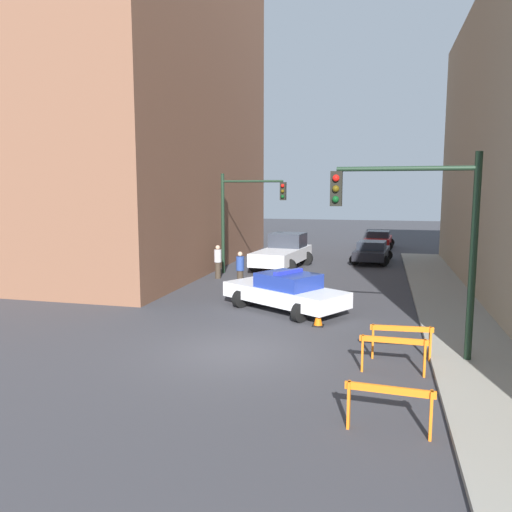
{
  "coord_description": "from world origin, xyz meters",
  "views": [
    {
      "loc": [
        3.68,
        -12.65,
        4.42
      ],
      "look_at": [
        -0.8,
        5.07,
        1.95
      ],
      "focal_mm": 35.0,
      "sensor_mm": 36.0,
      "label": 1
    }
  ],
  "objects_px": {
    "pedestrian_crossing": "(240,269)",
    "barrier_back": "(401,336)",
    "pedestrian_corner": "(218,261)",
    "white_truck": "(283,252)",
    "traffic_cone": "(318,316)",
    "barrier_front": "(389,401)",
    "traffic_light_near": "(425,224)",
    "parked_car_near": "(372,251)",
    "parked_car_mid": "(378,239)",
    "traffic_light_far": "(243,209)",
    "barrier_mid": "(393,349)",
    "police_car": "(285,291)"
  },
  "relations": [
    {
      "from": "white_truck",
      "to": "barrier_back",
      "type": "distance_m",
      "value": 15.38
    },
    {
      "from": "police_car",
      "to": "white_truck",
      "type": "xyz_separation_m",
      "value": [
        -1.99,
        9.77,
        0.18
      ]
    },
    {
      "from": "barrier_front",
      "to": "pedestrian_crossing",
      "type": "bearing_deg",
      "value": 117.33
    },
    {
      "from": "police_car",
      "to": "parked_car_mid",
      "type": "xyz_separation_m",
      "value": [
        3.1,
        20.82,
        -0.05
      ]
    },
    {
      "from": "barrier_mid",
      "to": "parked_car_near",
      "type": "bearing_deg",
      "value": 92.76
    },
    {
      "from": "parked_car_near",
      "to": "traffic_cone",
      "type": "distance_m",
      "value": 14.93
    },
    {
      "from": "pedestrian_crossing",
      "to": "barrier_front",
      "type": "xyz_separation_m",
      "value": [
        6.28,
        -12.15,
        -0.24
      ]
    },
    {
      "from": "barrier_back",
      "to": "traffic_cone",
      "type": "relative_size",
      "value": 2.44
    },
    {
      "from": "white_truck",
      "to": "pedestrian_crossing",
      "type": "relative_size",
      "value": 3.37
    },
    {
      "from": "pedestrian_crossing",
      "to": "barrier_back",
      "type": "bearing_deg",
      "value": -66.55
    },
    {
      "from": "white_truck",
      "to": "barrier_mid",
      "type": "bearing_deg",
      "value": -62.76
    },
    {
      "from": "barrier_front",
      "to": "barrier_back",
      "type": "distance_m",
      "value": 4.2
    },
    {
      "from": "white_truck",
      "to": "traffic_cone",
      "type": "height_order",
      "value": "white_truck"
    },
    {
      "from": "barrier_front",
      "to": "traffic_light_near",
      "type": "bearing_deg",
      "value": 79.16
    },
    {
      "from": "barrier_front",
      "to": "barrier_mid",
      "type": "relative_size",
      "value": 1.0
    },
    {
      "from": "police_car",
      "to": "barrier_front",
      "type": "distance_m",
      "value": 9.33
    },
    {
      "from": "pedestrian_corner",
      "to": "barrier_back",
      "type": "bearing_deg",
      "value": -70.21
    },
    {
      "from": "police_car",
      "to": "parked_car_near",
      "type": "height_order",
      "value": "police_car"
    },
    {
      "from": "traffic_light_far",
      "to": "police_car",
      "type": "height_order",
      "value": "traffic_light_far"
    },
    {
      "from": "barrier_back",
      "to": "police_car",
      "type": "bearing_deg",
      "value": 131.4
    },
    {
      "from": "pedestrian_crossing",
      "to": "barrier_back",
      "type": "xyz_separation_m",
      "value": [
        6.63,
        -7.97,
        -0.24
      ]
    },
    {
      "from": "parked_car_mid",
      "to": "traffic_cone",
      "type": "bearing_deg",
      "value": -90.74
    },
    {
      "from": "white_truck",
      "to": "barrier_back",
      "type": "height_order",
      "value": "white_truck"
    },
    {
      "from": "traffic_light_far",
      "to": "traffic_cone",
      "type": "xyz_separation_m",
      "value": [
        5.08,
        -9.11,
        -3.08
      ]
    },
    {
      "from": "white_truck",
      "to": "traffic_cone",
      "type": "relative_size",
      "value": 8.54
    },
    {
      "from": "pedestrian_corner",
      "to": "traffic_cone",
      "type": "height_order",
      "value": "pedestrian_corner"
    },
    {
      "from": "parked_car_mid",
      "to": "barrier_back",
      "type": "bearing_deg",
      "value": -84.66
    },
    {
      "from": "pedestrian_crossing",
      "to": "barrier_mid",
      "type": "height_order",
      "value": "pedestrian_crossing"
    },
    {
      "from": "pedestrian_crossing",
      "to": "police_car",
      "type": "bearing_deg",
      "value": -68.68
    },
    {
      "from": "police_car",
      "to": "pedestrian_crossing",
      "type": "bearing_deg",
      "value": 68.91
    },
    {
      "from": "traffic_light_near",
      "to": "pedestrian_crossing",
      "type": "height_order",
      "value": "traffic_light_near"
    },
    {
      "from": "parked_car_mid",
      "to": "pedestrian_corner",
      "type": "distance_m",
      "value": 16.93
    },
    {
      "from": "parked_car_mid",
      "to": "white_truck",
      "type": "bearing_deg",
      "value": -111.21
    },
    {
      "from": "police_car",
      "to": "traffic_cone",
      "type": "height_order",
      "value": "police_car"
    },
    {
      "from": "police_car",
      "to": "barrier_mid",
      "type": "xyz_separation_m",
      "value": [
        3.69,
        -5.54,
        -0.11
      ]
    },
    {
      "from": "traffic_light_far",
      "to": "traffic_light_near",
      "type": "bearing_deg",
      "value": -55.52
    },
    {
      "from": "traffic_light_near",
      "to": "traffic_light_far",
      "type": "relative_size",
      "value": 1.0
    },
    {
      "from": "police_car",
      "to": "barrier_front",
      "type": "xyz_separation_m",
      "value": [
        3.56,
        -8.63,
        -0.11
      ]
    },
    {
      "from": "police_car",
      "to": "barrier_mid",
      "type": "relative_size",
      "value": 3.11
    },
    {
      "from": "traffic_light_far",
      "to": "parked_car_near",
      "type": "bearing_deg",
      "value": 41.72
    },
    {
      "from": "traffic_light_far",
      "to": "pedestrian_corner",
      "type": "relative_size",
      "value": 3.13
    },
    {
      "from": "police_car",
      "to": "traffic_cone",
      "type": "distance_m",
      "value": 2.3
    },
    {
      "from": "white_truck",
      "to": "parked_car_near",
      "type": "height_order",
      "value": "white_truck"
    },
    {
      "from": "pedestrian_crossing",
      "to": "barrier_front",
      "type": "height_order",
      "value": "pedestrian_crossing"
    },
    {
      "from": "barrier_front",
      "to": "pedestrian_corner",
      "type": "bearing_deg",
      "value": 119.35
    },
    {
      "from": "pedestrian_crossing",
      "to": "traffic_cone",
      "type": "height_order",
      "value": "pedestrian_crossing"
    },
    {
      "from": "parked_car_near",
      "to": "pedestrian_corner",
      "type": "relative_size",
      "value": 2.68
    },
    {
      "from": "parked_car_mid",
      "to": "traffic_cone",
      "type": "distance_m",
      "value": 22.65
    },
    {
      "from": "traffic_light_far",
      "to": "barrier_mid",
      "type": "distance_m",
      "value": 15.09
    },
    {
      "from": "traffic_light_near",
      "to": "white_truck",
      "type": "distance_m",
      "value": 15.7
    }
  ]
}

